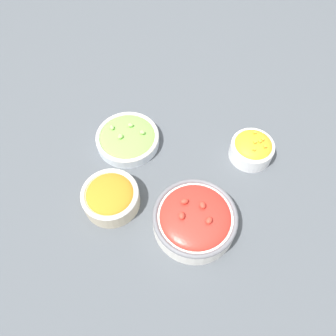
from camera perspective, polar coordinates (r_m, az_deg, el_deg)
The scene contains 5 objects.
ground_plane at distance 0.92m, azimuth 0.00°, elevation -0.99°, with size 3.00×3.00×0.00m, color #4C5156.
bowl_lettuce at distance 0.97m, azimuth -7.04°, elevation 5.21°, with size 0.18×0.18×0.05m.
bowl_cherry_tomatoes at distance 0.82m, azimuth 4.70°, elevation -8.82°, with size 0.21×0.21×0.08m.
bowl_squash at distance 0.95m, azimuth 14.44°, elevation 3.38°, with size 0.12×0.12×0.08m.
bowl_carrots at distance 0.86m, azimuth -9.97°, elevation -4.90°, with size 0.15×0.15×0.07m.
Camera 1 is at (-0.20, 0.43, 0.79)m, focal length 35.00 mm.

